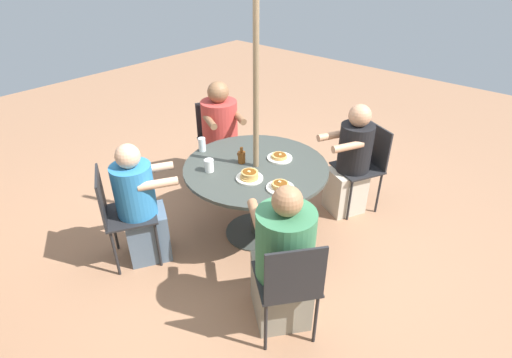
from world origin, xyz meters
TOP-DOWN VIEW (x-y plane):
  - ground_plane at (0.00, 0.00)m, footprint 12.00×12.00m
  - patio_table at (0.00, 0.00)m, footprint 1.28×1.28m
  - umbrella_pole at (0.00, 0.00)m, footprint 0.05×0.05m
  - patio_chair_north at (1.06, -0.53)m, footprint 0.55×0.55m
  - diner_north at (0.91, -0.45)m, footprint 0.59×0.55m
  - patio_chair_east at (0.60, 1.03)m, footprint 0.56×0.56m
  - diner_east at (0.51, 0.88)m, footprint 0.51×0.57m
  - patio_chair_south at (-0.94, 0.73)m, footprint 0.58×0.58m
  - diner_south at (-0.80, 0.63)m, footprint 0.62×0.61m
  - patio_chair_west at (-0.51, -1.07)m, footprint 0.55×0.55m
  - diner_west at (-0.44, -0.92)m, footprint 0.49×0.56m
  - pancake_plate_a at (-0.07, -0.24)m, footprint 0.23×0.23m
  - pancake_plate_b at (-0.39, 0.15)m, footprint 0.23×0.23m
  - pancake_plate_c at (-0.11, 0.20)m, footprint 0.23×0.23m
  - syrup_bottle at (0.14, 0.04)m, footprint 0.09×0.07m
  - coffee_cup at (0.24, 0.33)m, footprint 0.08×0.08m
  - drinking_glass_a at (0.57, 0.12)m, footprint 0.07×0.07m

SIDE VIEW (x-z plane):
  - ground_plane at x=0.00m, z-range 0.00..0.00m
  - diner_east at x=0.51m, z-range -0.05..1.07m
  - patio_chair_north at x=1.06m, z-range 0.08..0.97m
  - patio_chair_east at x=0.60m, z-range 0.08..0.97m
  - patio_chair_south at x=-0.94m, z-range 0.08..0.97m
  - patio_chair_west at x=-0.51m, z-range 0.08..0.97m
  - diner_south at x=-0.80m, z-range -0.06..1.11m
  - diner_west at x=-0.44m, z-range -0.04..1.11m
  - diner_north at x=0.91m, z-range -0.06..1.13m
  - patio_table at x=0.00m, z-range 0.25..0.99m
  - pancake_plate_a at x=-0.07m, z-range 0.73..0.78m
  - pancake_plate_b at x=-0.39m, z-range 0.73..0.80m
  - pancake_plate_c at x=-0.11m, z-range 0.73..0.81m
  - coffee_cup at x=0.24m, z-range 0.74..0.85m
  - syrup_bottle at x=0.14m, z-range 0.72..0.87m
  - drinking_glass_a at x=0.57m, z-range 0.74..0.87m
  - umbrella_pole at x=0.00m, z-range 0.00..2.33m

